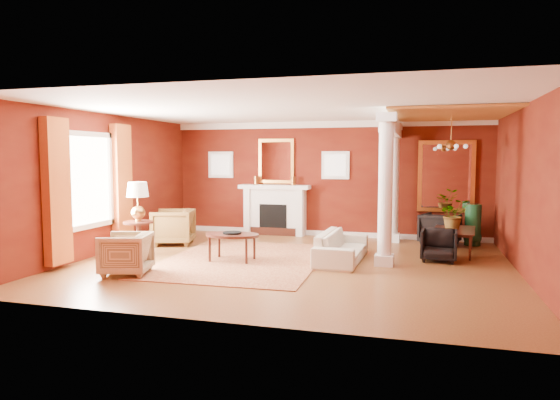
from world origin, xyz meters
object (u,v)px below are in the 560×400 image
(dining_table, at_px, (455,234))
(armchair_leopard, at_px, (173,225))
(armchair_stripe, at_px, (126,252))
(coffee_table, at_px, (232,236))
(sofa, at_px, (342,242))
(side_table, at_px, (138,206))

(dining_table, bearing_deg, armchair_leopard, 101.91)
(armchair_leopard, xyz_separation_m, armchair_stripe, (0.63, -2.89, -0.05))
(coffee_table, distance_m, dining_table, 4.63)
(sofa, relative_size, dining_table, 1.34)
(sofa, height_order, armchair_stripe, armchair_stripe)
(coffee_table, height_order, side_table, side_table)
(armchair_leopard, relative_size, side_table, 0.60)
(armchair_leopard, relative_size, armchair_stripe, 1.14)
(armchair_leopard, bearing_deg, dining_table, 80.23)
(armchair_leopard, height_order, side_table, side_table)
(sofa, height_order, dining_table, dining_table)
(dining_table, bearing_deg, side_table, 113.77)
(coffee_table, bearing_deg, side_table, -179.74)
(sofa, xyz_separation_m, dining_table, (2.16, 1.39, 0.02))
(armchair_stripe, distance_m, dining_table, 6.55)
(coffee_table, xyz_separation_m, side_table, (-2.03, -0.01, 0.53))
(side_table, relative_size, dining_table, 1.04)
(armchair_stripe, bearing_deg, coffee_table, 124.17)
(armchair_stripe, relative_size, dining_table, 0.55)
(armchair_leopard, xyz_separation_m, dining_table, (6.16, 0.62, -0.05))
(armchair_stripe, distance_m, coffee_table, 2.04)
(armchair_stripe, bearing_deg, side_table, -170.53)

